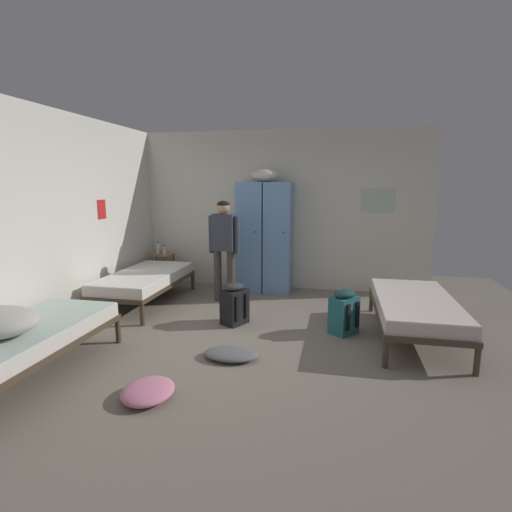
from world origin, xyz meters
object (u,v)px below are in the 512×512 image
(lotion_bottle, at_px, (164,250))
(backpack_teal, at_px, (343,313))
(bed_right, at_px, (415,306))
(locker_bank, at_px, (265,235))
(water_bottle, at_px, (158,248))
(clothes_pile_grey, at_px, (231,354))
(bed_left_front, at_px, (24,338))
(backpack_black, at_px, (234,304))
(clothes_pile_pink, at_px, (148,391))
(shelf_unit, at_px, (162,266))
(person_traveler, at_px, (224,242))
(bed_left_rear, at_px, (145,279))

(lotion_bottle, distance_m, backpack_teal, 3.63)
(backpack_teal, bearing_deg, bed_right, 2.50)
(locker_bank, distance_m, water_bottle, 2.01)
(bed_right, relative_size, water_bottle, 8.58)
(clothes_pile_grey, bearing_deg, bed_left_front, -156.86)
(backpack_teal, bearing_deg, bed_left_front, -149.19)
(locker_bank, height_order, backpack_black, locker_bank)
(clothes_pile_grey, distance_m, clothes_pile_pink, 1.03)
(bed_right, bearing_deg, backpack_black, 179.63)
(clothes_pile_grey, bearing_deg, clothes_pile_pink, -118.18)
(backpack_teal, bearing_deg, water_bottle, 151.16)
(shelf_unit, relative_size, backpack_teal, 1.04)
(bed_left_front, height_order, lotion_bottle, lotion_bottle)
(locker_bank, relative_size, bed_right, 1.09)
(bed_right, xyz_separation_m, backpack_black, (-2.23, 0.01, -0.12))
(clothes_pile_pink, bearing_deg, backpack_teal, 49.14)
(water_bottle, distance_m, lotion_bottle, 0.16)
(backpack_teal, distance_m, backpack_black, 1.40)
(locker_bank, relative_size, backpack_black, 3.76)
(bed_right, distance_m, backpack_teal, 0.84)
(lotion_bottle, relative_size, clothes_pile_pink, 0.35)
(person_traveler, bearing_deg, locker_bank, 57.38)
(water_bottle, xyz_separation_m, backpack_teal, (3.30, -1.82, -0.41))
(shelf_unit, distance_m, bed_right, 4.42)
(shelf_unit, distance_m, clothes_pile_grey, 3.48)
(bed_left_front, height_order, backpack_teal, backpack_teal)
(clothes_pile_pink, bearing_deg, bed_left_rear, 117.40)
(lotion_bottle, xyz_separation_m, clothes_pile_pink, (1.50, -3.66, -0.58))
(bed_left_front, distance_m, lotion_bottle, 3.54)
(shelf_unit, distance_m, person_traveler, 1.73)
(bed_left_rear, height_order, clothes_pile_pink, bed_left_rear)
(locker_bank, xyz_separation_m, bed_right, (2.14, -1.73, -0.59))
(bed_left_rear, distance_m, person_traveler, 1.34)
(bed_right, bearing_deg, bed_left_front, -154.57)
(locker_bank, xyz_separation_m, clothes_pile_grey, (0.15, -2.77, -0.92))
(locker_bank, xyz_separation_m, water_bottle, (-1.99, 0.05, -0.30))
(clothes_pile_pink, bearing_deg, locker_bank, 84.76)
(person_traveler, bearing_deg, water_bottle, 151.16)
(water_bottle, bearing_deg, lotion_bottle, -21.80)
(bed_left_rear, distance_m, clothes_pile_pink, 2.89)
(shelf_unit, xyz_separation_m, lotion_bottle, (0.07, -0.04, 0.30))
(bed_left_rear, height_order, backpack_teal, backpack_teal)
(locker_bank, height_order, backpack_teal, locker_bank)
(backpack_teal, bearing_deg, bed_left_rear, 167.71)
(person_traveler, height_order, backpack_teal, person_traveler)
(bed_left_rear, bearing_deg, clothes_pile_pink, -62.60)
(shelf_unit, xyz_separation_m, person_traveler, (1.41, -0.80, 0.60))
(backpack_teal, bearing_deg, lotion_bottle, 150.84)
(bed_left_rear, distance_m, clothes_pile_grey, 2.47)
(person_traveler, xyz_separation_m, backpack_teal, (1.81, -0.99, -0.69))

